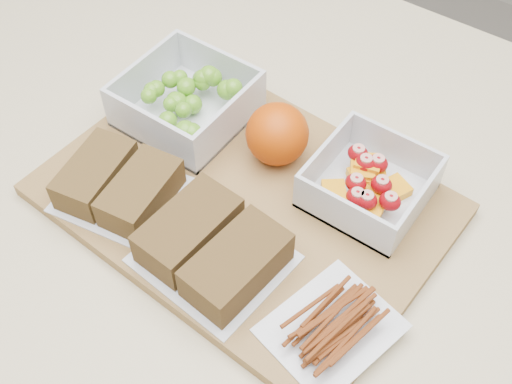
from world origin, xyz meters
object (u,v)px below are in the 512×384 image
at_px(grape_container, 188,101).
at_px(pretzel_bag, 332,322).
at_px(orange, 277,134).
at_px(cutting_board, 244,199).
at_px(sandwich_bag_center, 213,248).
at_px(fruit_container, 368,184).
at_px(sandwich_bag_left, 118,184).

bearing_deg(grape_container, pretzel_bag, -26.38).
bearing_deg(grape_container, orange, 3.67).
bearing_deg(cutting_board, sandwich_bag_center, -71.31).
distance_m(grape_container, pretzel_bag, 0.32).
xyz_separation_m(sandwich_bag_center, pretzel_bag, (0.14, 0.00, -0.01)).
height_order(cutting_board, sandwich_bag_center, sandwich_bag_center).
relative_size(cutting_board, fruit_container, 3.55).
distance_m(orange, sandwich_bag_left, 0.18).
bearing_deg(pretzel_bag, orange, 137.71).
bearing_deg(cutting_board, grape_container, 157.14).
xyz_separation_m(cutting_board, fruit_container, (0.11, 0.08, 0.03)).
bearing_deg(sandwich_bag_left, fruit_container, 35.34).
height_order(cutting_board, orange, orange).
bearing_deg(cutting_board, sandwich_bag_left, -141.54).
relative_size(cutting_board, sandwich_bag_center, 2.81).
xyz_separation_m(grape_container, pretzel_bag, (0.29, -0.14, -0.01)).
height_order(cutting_board, pretzel_bag, pretzel_bag).
xyz_separation_m(grape_container, fruit_container, (0.24, 0.02, -0.01)).
distance_m(grape_container, orange, 0.12).
bearing_deg(orange, fruit_container, 4.21).
xyz_separation_m(cutting_board, sandwich_bag_center, (0.02, -0.09, 0.03)).
xyz_separation_m(cutting_board, sandwich_bag_left, (-0.11, -0.08, 0.03)).
xyz_separation_m(fruit_container, orange, (-0.11, -0.01, 0.02)).
relative_size(fruit_container, orange, 1.66).
relative_size(cutting_board, orange, 5.88).
xyz_separation_m(fruit_container, sandwich_bag_left, (-0.22, -0.16, -0.00)).
relative_size(orange, pretzel_bag, 0.51).
bearing_deg(sandwich_bag_center, pretzel_bag, 1.46).
distance_m(cutting_board, sandwich_bag_left, 0.14).
bearing_deg(orange, sandwich_bag_center, -79.71).
bearing_deg(pretzel_bag, cutting_board, 153.18).
bearing_deg(fruit_container, pretzel_bag, -71.89).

